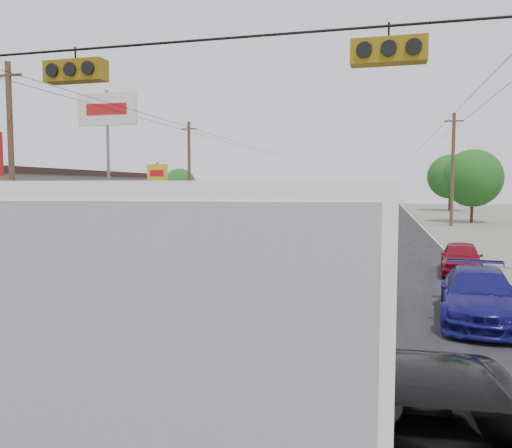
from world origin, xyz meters
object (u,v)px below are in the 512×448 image
object	(u,v)px
queue_car_e	(461,258)
utility_pole_left_c	(189,171)
queue_car_d	(479,296)
oncoming_near	(115,248)
queue_car_b	(347,282)
pole_sign_billboard	(107,118)
tree_right_mid	(473,178)
pole_sign_far	(157,178)
utility_pole_right_c	(453,169)
box_truck	(243,336)
red_sedan	(216,289)
utility_pole_left_b	(11,157)
tree_right_far	(450,177)
tree_left_far	(180,185)
oncoming_far	(239,232)
queue_car_a	(292,256)
queue_car_c	(316,247)

from	to	relation	value
queue_car_e	utility_pole_left_c	bearing A→B (deg)	136.08
queue_car_d	oncoming_near	size ratio (longest dim) A/B	1.02
queue_car_b	queue_car_e	bearing A→B (deg)	62.65
pole_sign_billboard	tree_right_mid	size ratio (longest dim) A/B	1.54
pole_sign_far	queue_car_b	world-z (taller)	pole_sign_far
utility_pole_right_c	box_truck	world-z (taller)	utility_pole_right_c
utility_pole_right_c	queue_car_e	size ratio (longest dim) A/B	2.62
box_truck	red_sedan	bearing A→B (deg)	104.77
utility_pole_left_c	pole_sign_far	size ratio (longest dim) A/B	1.67
queue_car_e	red_sedan	bearing A→B (deg)	-125.66
utility_pole_left_b	utility_pole_left_c	xyz separation A→B (m)	(0.00, 25.00, 0.00)
box_truck	red_sedan	world-z (taller)	box_truck
utility_pole_right_c	queue_car_e	xyz separation A→B (m)	(-2.90, -26.08, -4.46)
red_sedan	box_truck	bearing A→B (deg)	-70.81
utility_pole_left_b	utility_pole_right_c	size ratio (longest dim) A/B	1.00
tree_right_far	box_truck	size ratio (longest dim) A/B	1.12
utility_pole_right_c	tree_right_mid	world-z (taller)	utility_pole_right_c
tree_right_far	queue_car_e	distance (m)	56.60
tree_left_far	oncoming_far	distance (m)	43.25
red_sedan	utility_pole_left_c	bearing A→B (deg)	111.00
tree_right_far	queue_car_a	distance (m)	59.38
queue_car_b	utility_pole_right_c	bearing A→B (deg)	83.60
utility_pole_right_c	queue_car_d	xyz separation A→B (m)	(-3.53, -33.47, -4.43)
pole_sign_far	queue_car_c	bearing A→B (deg)	-51.28
box_truck	queue_car_e	world-z (taller)	box_truck
tree_right_mid	queue_car_d	distance (m)	39.11
tree_right_mid	queue_car_a	bearing A→B (deg)	-110.11
utility_pole_left_c	pole_sign_billboard	distance (m)	12.73
pole_sign_billboard	queue_car_b	size ratio (longest dim) A/B	2.72
red_sedan	utility_pole_right_c	bearing A→B (deg)	71.39
tree_right_far	red_sedan	size ratio (longest dim) A/B	1.79
utility_pole_left_c	oncoming_far	distance (m)	21.48
utility_pole_right_c	queue_car_e	world-z (taller)	utility_pole_right_c
queue_car_a	queue_car_b	xyz separation A→B (m)	(2.47, -4.60, -0.09)
queue_car_a	queue_car_d	xyz separation A→B (m)	(5.97, -5.69, -0.08)
queue_car_e	oncoming_near	size ratio (longest dim) A/B	0.83
utility_pole_left_b	pole_sign_far	xyz separation A→B (m)	(-3.50, 25.00, -0.70)
queue_car_b	oncoming_near	xyz separation A→B (m)	(-11.09, 5.75, -0.00)
queue_car_c	pole_sign_billboard	bearing A→B (deg)	141.28
tree_right_mid	tree_right_far	xyz separation A→B (m)	(1.00, 25.00, 0.62)
pole_sign_billboard	oncoming_near	world-z (taller)	pole_sign_billboard
utility_pole_left_c	tree_right_mid	bearing A→B (deg)	10.30
pole_sign_far	tree_right_mid	xyz separation A→B (m)	(31.00, 5.00, -0.07)
tree_right_mid	queue_car_c	distance (m)	31.70
pole_sign_far	queue_car_a	distance (m)	33.86
tree_right_mid	pole_sign_billboard	bearing A→B (deg)	-150.05
red_sedan	queue_car_d	xyz separation A→B (m)	(6.89, 1.12, -0.07)
pole_sign_far	queue_car_b	distance (m)	39.04
box_truck	oncoming_near	xyz separation A→B (m)	(-10.54, 15.38, -1.17)
tree_right_far	red_sedan	distance (m)	66.21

